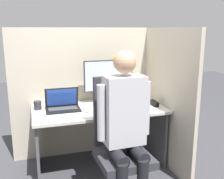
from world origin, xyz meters
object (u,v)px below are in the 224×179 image
object	(u,v)px
carrot_toy	(119,109)
office_chair	(120,140)
stapler	(154,103)
laptop	(63,106)
person	(126,121)
monitor	(109,77)
paper_box	(109,100)
pen_cup	(38,105)

from	to	relation	value
carrot_toy	office_chair	bearing A→B (deg)	-106.77
carrot_toy	office_chair	xyz separation A→B (m)	(-0.14, -0.48, -0.13)
stapler	carrot_toy	size ratio (longest dim) A/B	1.01
laptop	carrot_toy	world-z (taller)	laptop
person	monitor	bearing A→B (deg)	81.68
paper_box	office_chair	xyz separation A→B (m)	(-0.14, -0.86, -0.15)
stapler	office_chair	world-z (taller)	office_chair
laptop	carrot_toy	size ratio (longest dim) A/B	2.27
monitor	carrot_toy	xyz separation A→B (m)	(0.00, -0.38, -0.29)
monitor	stapler	size ratio (longest dim) A/B	3.65
paper_box	office_chair	world-z (taller)	office_chair
monitor	office_chair	xyz separation A→B (m)	(-0.14, -0.86, -0.43)
stapler	pen_cup	bearing A→B (deg)	169.46
monitor	person	bearing A→B (deg)	-98.32
laptop	pen_cup	xyz separation A→B (m)	(-0.27, 0.10, -0.00)
laptop	stapler	size ratio (longest dim) A/B	2.25
paper_box	person	distance (m)	1.03
office_chair	pen_cup	distance (m)	1.08
stapler	pen_cup	size ratio (longest dim) A/B	1.71
laptop	office_chair	distance (m)	0.85
office_chair	laptop	bearing A→B (deg)	121.40
stapler	pen_cup	xyz separation A→B (m)	(-1.31, 0.24, 0.02)
stapler	pen_cup	world-z (taller)	pen_cup
carrot_toy	person	bearing A→B (deg)	-103.29
person	carrot_toy	bearing A→B (deg)	76.71
carrot_toy	person	xyz separation A→B (m)	(-0.15, -0.64, 0.10)
paper_box	pen_cup	size ratio (longest dim) A/B	3.20
office_chair	monitor	bearing A→B (deg)	80.58
monitor	carrot_toy	distance (m)	0.48
monitor	laptop	size ratio (longest dim) A/B	1.62
laptop	stapler	world-z (taller)	laptop
office_chair	paper_box	bearing A→B (deg)	80.55
paper_box	laptop	world-z (taller)	laptop
monitor	carrot_toy	world-z (taller)	monitor
carrot_toy	person	size ratio (longest dim) A/B	0.12
paper_box	person	bearing A→B (deg)	-98.35
paper_box	person	xyz separation A→B (m)	(-0.15, -1.02, 0.09)
paper_box	stapler	world-z (taller)	paper_box
office_chair	pen_cup	bearing A→B (deg)	130.89
laptop	carrot_toy	xyz separation A→B (m)	(0.58, -0.23, -0.03)
monitor	person	size ratio (longest dim) A/B	0.42
paper_box	carrot_toy	bearing A→B (deg)	-89.64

